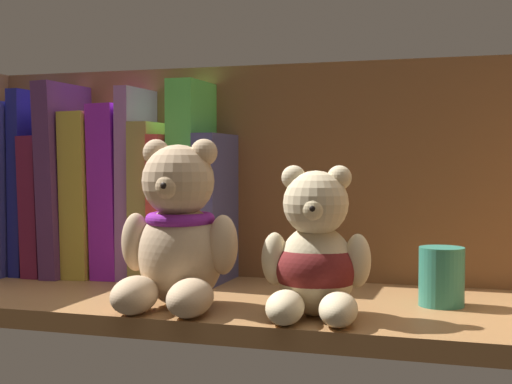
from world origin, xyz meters
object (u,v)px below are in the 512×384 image
object	(u,v)px
book_1	(26,188)
book_4	(74,180)
book_9	(175,207)
book_0	(10,187)
book_5	(95,194)
book_2	(41,182)
book_3	(56,205)
book_7	(140,183)
teddy_bear_smaller	(316,258)
book_6	(120,191)
book_10	(195,181)
teddy_bear_larger	(177,236)
pillar_candle	(442,277)
book_8	(157,201)
book_11	(219,208)

from	to	relation	value
book_1	book_4	size ratio (longest dim) A/B	0.90
book_9	book_0	bearing A→B (deg)	180.00
book_0	book_5	bearing A→B (deg)	0.00
book_2	book_5	size ratio (longest dim) A/B	1.14
book_3	book_7	bearing A→B (deg)	0.00
book_0	book_2	distance (cm)	5.05
teddy_bear_smaller	book_5	bearing A→B (deg)	152.77
book_6	book_9	size ratio (longest dim) A/B	1.22
book_9	book_10	bearing A→B (deg)	0.00
book_0	book_6	bearing A→B (deg)	0.00
book_3	teddy_bear_larger	xyz separation A→B (cm)	(25.02, -17.00, -1.71)
book_2	pillar_candle	bearing A→B (deg)	-8.81
book_7	book_3	bearing A→B (deg)	180.00
book_2	book_5	world-z (taller)	book_2
book_1	book_5	bearing A→B (deg)	0.00
book_10	book_6	bearing A→B (deg)	180.00
book_7	pillar_candle	world-z (taller)	book_7
book_8	pillar_candle	bearing A→B (deg)	-12.92
book_0	book_9	xyz separation A→B (cm)	(24.53, 0.00, -2.28)
book_6	book_11	xyz separation A→B (cm)	(13.70, 0.00, -1.90)
book_10	book_3	bearing A→B (deg)	180.00
book_1	book_11	bearing A→B (deg)	0.00
book_7	book_10	bearing A→B (deg)	0.00
book_8	book_1	bearing A→B (deg)	180.00
teddy_bear_smaller	book_2	bearing A→B (deg)	157.51
book_1	book_7	distance (cm)	17.19
pillar_candle	book_1	bearing A→B (deg)	171.58
book_9	book_5	bearing A→B (deg)	180.00
book_0	pillar_candle	bearing A→B (deg)	-8.06
teddy_bear_smaller	teddy_bear_larger	bearing A→B (deg)	178.91
teddy_bear_smaller	book_7	bearing A→B (deg)	147.39
book_11	teddy_bear_smaller	world-z (taller)	book_11
book_8	book_11	world-z (taller)	book_8
book_8	book_0	bearing A→B (deg)	180.00
book_10	pillar_candle	distance (cm)	32.99
book_3	teddy_bear_larger	size ratio (longest dim) A/B	1.05
book_10	book_11	xyz separation A→B (cm)	(3.28, 0.00, -3.26)
book_0	teddy_bear_smaller	xyz separation A→B (cm)	(46.71, -17.27, -5.61)
book_0	book_10	bearing A→B (deg)	0.00
book_1	book_10	bearing A→B (deg)	0.00
book_6	pillar_candle	world-z (taller)	book_6
book_9	book_8	bearing A→B (deg)	180.00
book_4	book_11	xyz separation A→B (cm)	(20.57, 0.00, -3.31)
book_6	book_11	size ratio (longest dim) A/B	1.21
book_0	teddy_bear_smaller	bearing A→B (deg)	-20.29
book_2	teddy_bear_smaller	world-z (taller)	book_2
book_0	book_4	world-z (taller)	book_4
book_0	book_1	bearing A→B (deg)	0.00
book_5	book_11	xyz separation A→B (cm)	(17.42, 0.00, -1.44)
book_5	book_4	bearing A→B (deg)	180.00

